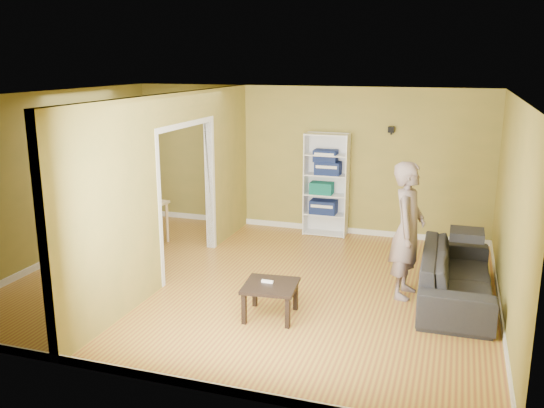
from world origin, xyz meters
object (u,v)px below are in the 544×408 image
at_px(sofa, 457,268).
at_px(chair_far, 144,207).
at_px(bookshelf, 327,184).
at_px(coffee_table, 271,289).
at_px(chair_near, 116,223).
at_px(person, 408,219).
at_px(chair_left, 86,213).
at_px(dining_table, 128,207).

xyz_separation_m(sofa, chair_far, (-5.32, 1.28, 0.08)).
bearing_deg(chair_far, bookshelf, -145.19).
relative_size(coffee_table, chair_near, 0.62).
xyz_separation_m(coffee_table, chair_near, (-3.08, 1.45, 0.15)).
relative_size(person, chair_near, 2.07).
bearing_deg(sofa, chair_far, 75.63).
bearing_deg(chair_near, chair_far, 110.04).
xyz_separation_m(chair_near, chair_far, (-0.11, 1.08, 0.00)).
height_order(person, chair_left, person).
distance_m(chair_left, chair_far, 0.99).
relative_size(dining_table, chair_near, 1.14).
distance_m(person, bookshelf, 2.92).
bearing_deg(bookshelf, chair_far, -160.76).
distance_m(bookshelf, chair_near, 3.66).
distance_m(bookshelf, coffee_table, 3.64).
bearing_deg(chair_left, dining_table, 82.27).
height_order(coffee_table, chair_far, chair_far).
distance_m(person, chair_left, 5.57).
height_order(chair_near, chair_far, chair_far).
height_order(bookshelf, dining_table, bookshelf).
relative_size(person, coffee_table, 3.35).
distance_m(person, chair_near, 4.60).
xyz_separation_m(bookshelf, chair_far, (-3.05, -1.07, -0.39)).
bearing_deg(chair_left, coffee_table, 53.66).
xyz_separation_m(sofa, bookshelf, (-2.26, 2.35, 0.47)).
xyz_separation_m(coffee_table, chair_far, (-3.19, 2.53, 0.16)).
xyz_separation_m(person, chair_far, (-4.67, 1.35, -0.54)).
bearing_deg(chair_left, sofa, 73.15).
relative_size(coffee_table, dining_table, 0.54).
bearing_deg(dining_table, chair_near, -80.05).
distance_m(person, dining_table, 4.74).
distance_m(sofa, bookshelf, 3.30).
bearing_deg(person, chair_far, 79.59).
bearing_deg(sofa, chair_near, 86.99).
distance_m(chair_near, chair_far, 1.09).
relative_size(dining_table, chair_left, 1.24).
height_order(person, coffee_table, person).
bearing_deg(coffee_table, chair_near, 154.76).
bearing_deg(coffee_table, bookshelf, 92.18).
bearing_deg(sofa, chair_left, 82.61).
distance_m(coffee_table, dining_table, 3.76).
bearing_deg(coffee_table, chair_far, 141.54).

